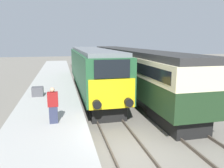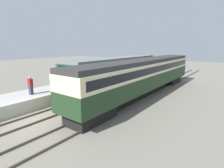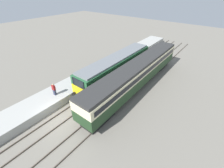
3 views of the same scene
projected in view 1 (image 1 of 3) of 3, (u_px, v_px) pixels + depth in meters
ground_plane at (130, 155)px, 8.79m from camera, size 120.00×120.00×0.00m
platform_left at (52, 98)px, 15.60m from camera, size 3.50×50.00×1.02m
rails_near_track at (105, 114)px, 13.56m from camera, size 1.51×60.00×0.14m
rails_far_track at (156, 110)px, 14.32m from camera, size 1.50×60.00×0.14m
locomotive at (92, 69)px, 18.32m from camera, size 2.70×15.04×3.89m
passenger_carriage at (130, 66)px, 19.29m from camera, size 2.75×20.78×3.84m
person_on_platform at (53, 106)px, 9.36m from camera, size 0.44×0.26×1.58m
luggage_crate at (38, 91)px, 14.09m from camera, size 0.70×0.56×0.60m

